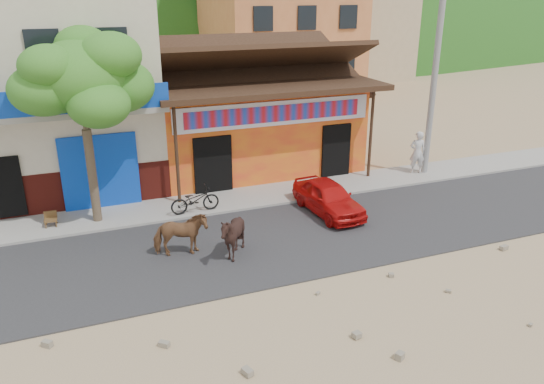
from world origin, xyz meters
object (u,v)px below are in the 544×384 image
(scooter, at_px, (195,200))
(pedestrian, at_px, (417,152))
(red_car, at_px, (328,197))
(tree, at_px, (86,129))
(cow_dark, at_px, (233,236))
(utility_pole, at_px, (435,73))
(cow_tan, at_px, (181,235))
(cafe_chair_right, at_px, (50,214))

(scooter, bearing_deg, pedestrian, -88.70)
(red_car, distance_m, scooter, 4.45)
(tree, height_order, cow_dark, tree)
(scooter, xyz_separation_m, pedestrian, (9.31, 0.75, 0.43))
(cow_dark, bearing_deg, scooter, 172.29)
(utility_pole, xyz_separation_m, pedestrian, (-0.39, 0.05, -3.14))
(tree, relative_size, pedestrian, 3.48)
(utility_pole, relative_size, scooter, 4.85)
(utility_pole, bearing_deg, cow_tan, -162.32)
(cow_dark, height_order, scooter, cow_dark)
(tree, bearing_deg, cow_tan, -57.70)
(cow_tan, xyz_separation_m, cafe_chair_right, (-3.44, 3.30, -0.15))
(utility_pole, distance_m, red_car, 6.89)
(pedestrian, bearing_deg, tree, 21.02)
(tree, height_order, scooter, tree)
(utility_pole, distance_m, cow_tan, 11.81)
(utility_pole, bearing_deg, cow_dark, -156.49)
(utility_pole, relative_size, red_car, 2.47)
(scooter, bearing_deg, red_car, -112.67)
(red_car, relative_size, cafe_chair_right, 3.94)
(cow_tan, height_order, cow_dark, cow_dark)
(tree, relative_size, red_car, 1.85)
(cow_tan, distance_m, cafe_chair_right, 4.77)
(tree, bearing_deg, utility_pole, 0.90)
(cow_dark, height_order, red_car, cow_dark)
(utility_pole, relative_size, cafe_chair_right, 9.72)
(pedestrian, bearing_deg, cow_tan, 38.42)
(utility_pole, relative_size, cow_tan, 5.31)
(tree, xyz_separation_m, red_car, (7.30, -1.97, -2.53))
(cow_tan, distance_m, red_car, 5.41)
(pedestrian, bearing_deg, cafe_chair_right, 20.62)
(tree, xyz_separation_m, utility_pole, (12.80, 0.20, 1.00))
(scooter, relative_size, cafe_chair_right, 2.01)
(red_car, bearing_deg, tree, 160.85)
(cow_tan, height_order, scooter, cow_tan)
(cafe_chair_right, bearing_deg, scooter, -4.76)
(cow_tan, bearing_deg, cow_dark, -109.02)
(cow_tan, height_order, pedestrian, pedestrian)
(pedestrian, bearing_deg, scooter, 24.47)
(scooter, bearing_deg, cow_tan, 155.47)
(cow_dark, relative_size, red_car, 0.42)
(cow_tan, height_order, cafe_chair_right, cow_tan)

